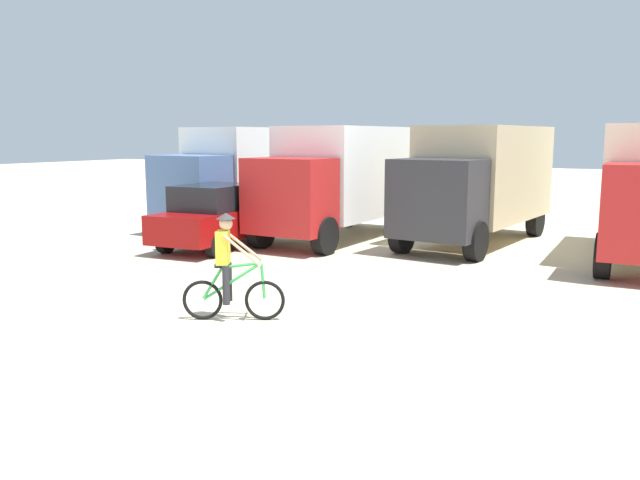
% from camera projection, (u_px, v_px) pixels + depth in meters
% --- Properties ---
extents(ground_plane, '(120.00, 120.00, 0.00)m').
position_uv_depth(ground_plane, '(185.00, 366.00, 8.73)').
color(ground_plane, beige).
extents(box_truck_white_box, '(2.87, 6.91, 3.35)m').
position_uv_depth(box_truck_white_box, '(248.00, 172.00, 21.97)').
color(box_truck_white_box, white).
rests_on(box_truck_white_box, ground).
extents(box_truck_avon_van, '(2.67, 6.85, 3.35)m').
position_uv_depth(box_truck_avon_van, '(341.00, 176.00, 19.46)').
color(box_truck_avon_van, white).
rests_on(box_truck_avon_van, ground).
extents(box_truck_tan_camper, '(3.09, 6.97, 3.35)m').
position_uv_depth(box_truck_tan_camper, '(479.00, 178.00, 18.55)').
color(box_truck_tan_camper, '#CCB78E').
rests_on(box_truck_tan_camper, ground).
extents(sedan_parked, '(2.01, 4.30, 1.76)m').
position_uv_depth(sedan_parked, '(217.00, 216.00, 17.84)').
color(sedan_parked, maroon).
rests_on(sedan_parked, ground).
extents(cyclist_orange_shirt, '(1.57, 0.87, 1.82)m').
position_uv_depth(cyclist_orange_shirt, '(229.00, 271.00, 10.79)').
color(cyclist_orange_shirt, black).
rests_on(cyclist_orange_shirt, ground).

